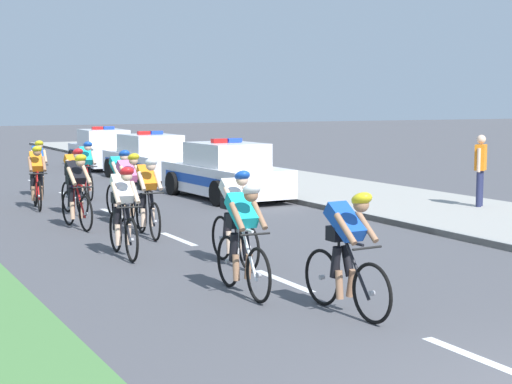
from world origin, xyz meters
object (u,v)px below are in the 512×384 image
(cyclist_ninth, at_px, (37,176))
(cyclist_eighth, at_px, (74,180))
(cyclist_tenth, at_px, (120,183))
(cyclist_lead, at_px, (347,251))
(police_car_nearest, at_px, (225,173))
(cyclist_third, at_px, (235,216))
(police_car_second, at_px, (150,159))
(cyclist_fourth, at_px, (123,210))
(police_car_third, at_px, (103,150))
(cyclist_second, at_px, (243,237))
(cyclist_fifth, at_px, (148,196))
(cyclist_eleventh, at_px, (87,169))
(cyclist_twelfth, at_px, (39,167))
(cyclist_sixth, at_px, (77,190))
(cyclist_seventh, at_px, (129,188))
(spectator_closest, at_px, (480,165))

(cyclist_ninth, bearing_deg, cyclist_eighth, -69.51)
(cyclist_eighth, xyz_separation_m, cyclist_tenth, (0.73, -1.05, 0.00))
(cyclist_lead, xyz_separation_m, police_car_nearest, (3.75, 11.30, -0.11))
(cyclist_third, xyz_separation_m, police_car_second, (3.65, 13.78, -0.11))
(cyclist_fourth, relative_size, police_car_third, 0.38)
(cyclist_second, distance_m, cyclist_fifth, 5.00)
(police_car_second, bearing_deg, cyclist_fifth, -110.35)
(police_car_third, bearing_deg, cyclist_eleventh, -109.48)
(cyclist_eighth, relative_size, cyclist_twelfth, 1.00)
(cyclist_fourth, bearing_deg, cyclist_fifth, 58.18)
(cyclist_lead, distance_m, cyclist_ninth, 11.54)
(cyclist_eighth, distance_m, police_car_third, 12.88)
(cyclist_third, relative_size, police_car_second, 0.39)
(cyclist_eighth, bearing_deg, police_car_third, 70.17)
(cyclist_tenth, relative_size, cyclist_eleventh, 1.00)
(cyclist_sixth, bearing_deg, cyclist_lead, -82.17)
(cyclist_fourth, relative_size, cyclist_sixth, 1.00)
(cyclist_fifth, xyz_separation_m, cyclist_seventh, (0.11, 1.45, 0.00))
(cyclist_fifth, bearing_deg, cyclist_sixth, 119.64)
(cyclist_seventh, bearing_deg, cyclist_eighth, 104.22)
(cyclist_lead, xyz_separation_m, police_car_third, (3.75, 22.18, -0.11))
(cyclist_second, bearing_deg, cyclist_sixth, 93.86)
(cyclist_eleventh, bearing_deg, cyclist_eighth, -110.97)
(cyclist_tenth, bearing_deg, cyclist_twelfth, 97.29)
(cyclist_ninth, xyz_separation_m, spectator_closest, (9.08, -5.25, 0.30))
(cyclist_twelfth, bearing_deg, cyclist_tenth, -82.71)
(cyclist_ninth, bearing_deg, police_car_third, 65.39)
(police_car_second, bearing_deg, police_car_third, 90.01)
(cyclist_fourth, distance_m, cyclist_tenth, 4.46)
(cyclist_eighth, height_order, police_car_third, police_car_third)
(cyclist_second, bearing_deg, cyclist_tenth, 84.10)
(cyclist_eighth, bearing_deg, cyclist_ninth, 110.49)
(cyclist_sixth, relative_size, cyclist_tenth, 1.00)
(cyclist_sixth, height_order, cyclist_seventh, same)
(cyclist_second, height_order, police_car_nearest, police_car_nearest)
(cyclist_seventh, distance_m, cyclist_eighth, 2.23)
(cyclist_twelfth, bearing_deg, spectator_closest, -42.70)
(cyclist_seventh, relative_size, cyclist_eleventh, 1.00)
(cyclist_fourth, xyz_separation_m, cyclist_seventh, (1.16, 3.14, 0.00))
(cyclist_second, xyz_separation_m, cyclist_fifth, (0.48, 4.98, 0.00))
(cyclist_third, height_order, cyclist_eighth, same)
(cyclist_tenth, height_order, cyclist_twelfth, same)
(police_car_third, bearing_deg, cyclist_fifth, -104.04)
(cyclist_ninth, xyz_separation_m, police_car_nearest, (4.90, -0.18, -0.11))
(cyclist_second, height_order, cyclist_fourth, same)
(cyclist_ninth, xyz_separation_m, cyclist_tenth, (1.26, -2.47, 0.00))
(police_car_second, bearing_deg, cyclist_sixth, -118.41)
(cyclist_fourth, distance_m, cyclist_seventh, 3.35)
(cyclist_twelfth, bearing_deg, cyclist_lead, -87.84)
(cyclist_seventh, bearing_deg, cyclist_third, -87.89)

